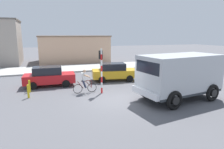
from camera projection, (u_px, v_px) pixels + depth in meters
ground_plane at (117, 101)px, 12.61m from camera, size 120.00×120.00×0.00m
sidewalk_far at (80, 68)px, 24.67m from camera, size 80.00×5.00×0.16m
truck_foreground at (179, 74)px, 12.61m from camera, size 5.71×3.39×2.90m
cyclist at (85, 81)px, 14.19m from camera, size 1.73×0.50×1.72m
traffic_light_pole at (101, 65)px, 13.96m from camera, size 0.24×0.43×3.20m
car_red_near at (49, 76)px, 16.12m from camera, size 4.08×2.03×1.60m
car_white_mid at (114, 72)px, 18.11m from camera, size 4.23×2.36×1.60m
bollard_near at (28, 91)px, 13.12m from camera, size 0.14×0.14×0.90m
bollard_far at (29, 86)px, 14.41m from camera, size 0.14×0.14×0.90m
building_mid_block at (73, 49)px, 30.93m from camera, size 10.39×6.81×4.01m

